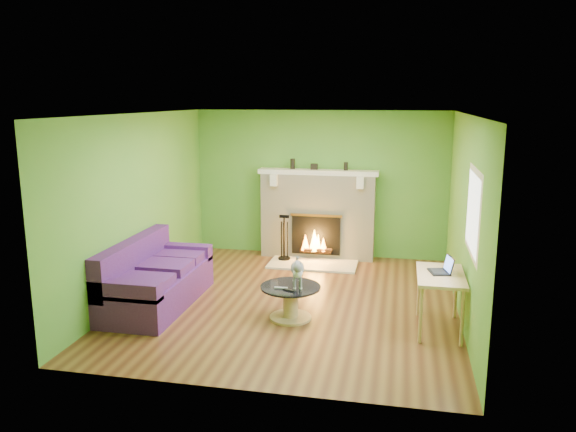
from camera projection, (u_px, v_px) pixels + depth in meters
name	position (u px, v px, depth m)	size (l,w,h in m)	color
floor	(292.00, 301.00, 7.89)	(5.00, 5.00, 0.00)	#572E19
ceiling	(293.00, 114.00, 7.36)	(5.00, 5.00, 0.00)	white
wall_back	(320.00, 184.00, 10.02)	(5.00, 5.00, 0.00)	#4D9831
wall_front	(241.00, 263.00, 5.23)	(5.00, 5.00, 0.00)	#4D9831
wall_left	(139.00, 205.00, 8.07)	(5.00, 5.00, 0.00)	#4D9831
wall_right	(465.00, 218.00, 7.18)	(5.00, 5.00, 0.00)	#4D9831
window_frame	(473.00, 213.00, 6.27)	(1.20, 1.20, 0.00)	silver
window_pane	(473.00, 213.00, 6.27)	(1.06, 1.06, 0.00)	white
fireplace	(318.00, 215.00, 9.95)	(2.10, 0.46, 1.58)	beige
hearth	(313.00, 264.00, 9.62)	(1.50, 0.75, 0.03)	beige
mantel	(318.00, 172.00, 9.78)	(2.10, 0.28, 0.08)	white
sofa	(154.00, 280.00, 7.73)	(0.91, 2.01, 0.90)	#48185D
coffee_table	(291.00, 300.00, 7.24)	(0.78, 0.78, 0.44)	tan
desk	(440.00, 281.00, 6.81)	(0.56, 0.97, 0.72)	tan
cat	(297.00, 271.00, 7.19)	(0.22, 0.61, 0.38)	slate
remote_silver	(281.00, 288.00, 7.10)	(0.17, 0.04, 0.02)	gray
remote_black	(289.00, 290.00, 7.02)	(0.16, 0.04, 0.02)	black
laptop	(439.00, 264.00, 6.82)	(0.25, 0.29, 0.22)	black
fire_tools	(284.00, 237.00, 9.78)	(0.21, 0.21, 0.80)	black
mantel_vase_left	(293.00, 164.00, 9.87)	(0.08, 0.08, 0.18)	black
mantel_vase_right	(346.00, 166.00, 9.69)	(0.07, 0.07, 0.14)	black
mantel_box	(314.00, 167.00, 9.80)	(0.12, 0.08, 0.10)	black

